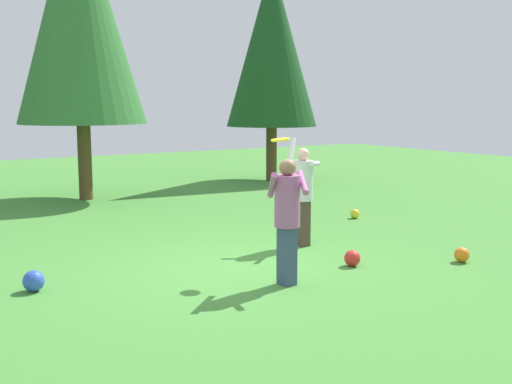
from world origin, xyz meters
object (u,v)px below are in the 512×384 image
at_px(ball_blue, 34,281).
at_px(tree_far_right, 272,45).
at_px(ball_orange, 462,255).
at_px(ball_yellow, 355,214).
at_px(tree_center, 79,9).
at_px(person_catcher, 287,211).
at_px(frisbee, 280,140).
at_px(person_thrower, 303,188).
at_px(ball_red, 352,258).

relative_size(ball_blue, tree_far_right, 0.04).
height_order(ball_orange, ball_yellow, ball_orange).
distance_m(ball_blue, tree_center, 8.98).
distance_m(person_catcher, frisbee, 1.19).
distance_m(person_thrower, ball_blue, 4.56).
relative_size(person_thrower, person_catcher, 1.09).
height_order(person_catcher, ball_blue, person_catcher).
xyz_separation_m(ball_orange, ball_blue, (-5.84, 2.02, 0.02)).
bearing_deg(ball_red, tree_center, 98.63).
relative_size(ball_red, ball_yellow, 1.23).
xyz_separation_m(person_thrower, frisbee, (-1.18, -1.01, 0.90)).
xyz_separation_m(ball_blue, ball_yellow, (6.91, 1.58, -0.04)).
distance_m(ball_blue, tree_far_right, 12.58).
bearing_deg(ball_blue, ball_yellow, 12.90).
height_order(ball_red, tree_center, tree_center).
relative_size(person_thrower, ball_red, 7.55).
relative_size(ball_red, tree_center, 0.03).
bearing_deg(ball_yellow, ball_red, -132.44).
height_order(person_thrower, tree_far_right, tree_far_right).
distance_m(person_thrower, tree_center, 8.01).
distance_m(ball_red, tree_far_right, 11.00).
relative_size(person_thrower, ball_blue, 6.62).
bearing_deg(ball_orange, ball_yellow, 73.46).
xyz_separation_m(person_catcher, tree_center, (0.08, 8.70, 3.62)).
relative_size(ball_orange, ball_blue, 0.83).
height_order(person_catcher, frisbee, frisbee).
bearing_deg(person_catcher, person_thrower, -13.96).
bearing_deg(ball_orange, tree_center, 107.16).
xyz_separation_m(person_catcher, ball_orange, (2.92, -0.50, -0.88)).
distance_m(ball_yellow, tree_center, 8.19).
xyz_separation_m(ball_orange, tree_center, (-2.84, 9.20, 4.51)).
relative_size(ball_blue, tree_center, 0.04).
bearing_deg(tree_center, tree_far_right, 5.86).
bearing_deg(ball_blue, frisbee, -14.06).
relative_size(person_catcher, ball_orange, 7.30).
bearing_deg(ball_red, tree_far_right, 62.38).
relative_size(ball_yellow, tree_far_right, 0.03).
height_order(person_thrower, ball_orange, person_thrower).
height_order(frisbee, ball_blue, frisbee).
relative_size(ball_red, ball_blue, 0.88).
bearing_deg(ball_yellow, ball_blue, -167.10).
height_order(ball_blue, ball_yellow, ball_blue).
bearing_deg(person_catcher, ball_red, -52.16).
bearing_deg(ball_red, ball_orange, -25.23).
xyz_separation_m(person_thrower, ball_blue, (-4.47, -0.19, -0.85)).
relative_size(ball_red, ball_orange, 1.05).
distance_m(ball_yellow, tree_far_right, 7.69).
height_order(person_thrower, ball_blue, person_thrower).
distance_m(ball_blue, ball_yellow, 7.09).
height_order(person_thrower, person_catcher, person_thrower).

